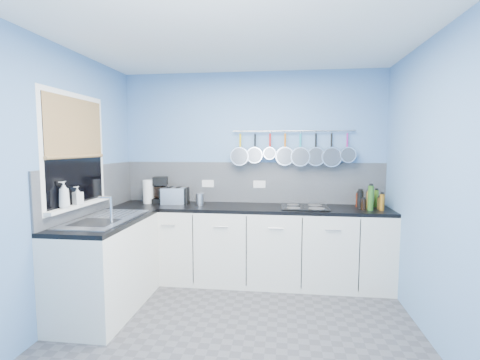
% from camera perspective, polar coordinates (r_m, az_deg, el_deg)
% --- Properties ---
extents(floor, '(3.20, 3.00, 0.02)m').
position_cam_1_polar(floor, '(3.25, -0.86, -24.07)').
color(floor, '#47474C').
rests_on(floor, ground).
extents(ceiling, '(3.20, 3.00, 0.02)m').
position_cam_1_polar(ceiling, '(2.97, -0.94, 23.44)').
color(ceiling, white).
rests_on(ceiling, ground).
extents(wall_back, '(3.20, 0.02, 2.50)m').
position_cam_1_polar(wall_back, '(4.34, 1.92, 0.94)').
color(wall_back, '#5883B8').
rests_on(wall_back, ground).
extents(wall_front, '(3.20, 0.02, 2.50)m').
position_cam_1_polar(wall_front, '(1.39, -9.81, -8.85)').
color(wall_front, '#5883B8').
rests_on(wall_front, ground).
extents(wall_left, '(0.02, 3.00, 2.50)m').
position_cam_1_polar(wall_left, '(3.46, -28.30, -0.86)').
color(wall_left, '#5883B8').
rests_on(wall_left, ground).
extents(wall_right, '(0.02, 3.00, 2.50)m').
position_cam_1_polar(wall_right, '(3.07, 30.40, -1.70)').
color(wall_right, '#5883B8').
rests_on(wall_right, ground).
extents(backsplash_back, '(3.20, 0.02, 0.50)m').
position_cam_1_polar(backsplash_back, '(4.33, 1.89, -0.40)').
color(backsplash_back, slate).
rests_on(backsplash_back, wall_back).
extents(backsplash_left, '(0.02, 1.80, 0.50)m').
position_cam_1_polar(backsplash_left, '(3.96, -22.95, -1.38)').
color(backsplash_left, slate).
rests_on(backsplash_left, wall_left).
extents(cabinet_run_back, '(3.20, 0.60, 0.86)m').
position_cam_1_polar(cabinet_run_back, '(4.18, 1.48, -10.66)').
color(cabinet_run_back, silver).
rests_on(cabinet_run_back, ground).
extents(worktop_back, '(3.20, 0.60, 0.04)m').
position_cam_1_polar(worktop_back, '(4.08, 1.50, -4.59)').
color(worktop_back, black).
rests_on(worktop_back, cabinet_run_back).
extents(cabinet_run_left, '(0.60, 1.20, 0.86)m').
position_cam_1_polar(cabinet_run_left, '(3.72, -20.96, -13.10)').
color(cabinet_run_left, silver).
rests_on(cabinet_run_left, ground).
extents(worktop_left, '(0.60, 1.20, 0.04)m').
position_cam_1_polar(worktop_left, '(3.61, -21.21, -6.30)').
color(worktop_left, black).
rests_on(worktop_left, cabinet_run_left).
extents(window_frame, '(0.01, 1.00, 1.10)m').
position_cam_1_polar(window_frame, '(3.68, -25.35, 4.28)').
color(window_frame, white).
rests_on(window_frame, wall_left).
extents(window_glass, '(0.01, 0.90, 1.00)m').
position_cam_1_polar(window_glass, '(3.67, -25.29, 4.28)').
color(window_glass, black).
rests_on(window_glass, wall_left).
extents(bamboo_blind, '(0.01, 0.90, 0.55)m').
position_cam_1_polar(bamboo_blind, '(3.67, -25.32, 7.79)').
color(bamboo_blind, tan).
rests_on(bamboo_blind, wall_left).
extents(window_sill, '(0.10, 0.98, 0.03)m').
position_cam_1_polar(window_sill, '(3.70, -24.70, -3.69)').
color(window_sill, white).
rests_on(window_sill, wall_left).
extents(sink_unit, '(0.50, 0.95, 0.01)m').
position_cam_1_polar(sink_unit, '(3.60, -21.22, -5.93)').
color(sink_unit, silver).
rests_on(sink_unit, worktop_left).
extents(mixer_tap, '(0.12, 0.08, 0.26)m').
position_cam_1_polar(mixer_tap, '(3.35, -20.34, -4.55)').
color(mixer_tap, silver).
rests_on(mixer_tap, worktop_left).
extents(socket_left, '(0.15, 0.01, 0.09)m').
position_cam_1_polar(socket_left, '(4.40, -5.28, -0.58)').
color(socket_left, white).
rests_on(socket_left, backsplash_back).
extents(socket_right, '(0.15, 0.01, 0.09)m').
position_cam_1_polar(socket_right, '(4.31, 3.19, -0.70)').
color(socket_right, white).
rests_on(socket_right, backsplash_back).
extents(pot_rail, '(1.45, 0.02, 0.02)m').
position_cam_1_polar(pot_rail, '(4.26, 8.65, 7.93)').
color(pot_rail, silver).
rests_on(pot_rail, wall_back).
extents(soap_bottle_a, '(0.12, 0.12, 0.24)m').
position_cam_1_polar(soap_bottle_a, '(3.45, -26.85, -2.16)').
color(soap_bottle_a, white).
rests_on(soap_bottle_a, window_sill).
extents(soap_bottle_b, '(0.10, 0.10, 0.17)m').
position_cam_1_polar(soap_bottle_b, '(3.62, -25.05, -2.29)').
color(soap_bottle_b, white).
rests_on(soap_bottle_b, window_sill).
extents(paper_towel, '(0.15, 0.15, 0.29)m').
position_cam_1_polar(paper_towel, '(4.42, -14.79, -1.86)').
color(paper_towel, white).
rests_on(paper_towel, worktop_back).
extents(coffee_maker, '(0.22, 0.24, 0.32)m').
position_cam_1_polar(coffee_maker, '(4.42, -12.96, -1.59)').
color(coffee_maker, black).
rests_on(coffee_maker, worktop_back).
extents(toaster, '(0.33, 0.22, 0.20)m').
position_cam_1_polar(toaster, '(4.30, -10.68, -2.55)').
color(toaster, silver).
rests_on(toaster, worktop_back).
extents(canister, '(0.10, 0.10, 0.14)m').
position_cam_1_polar(canister, '(4.19, -6.60, -3.13)').
color(canister, silver).
rests_on(canister, worktop_back).
extents(hob, '(0.53, 0.46, 0.01)m').
position_cam_1_polar(hob, '(4.05, 10.51, -4.39)').
color(hob, black).
rests_on(hob, worktop_back).
extents(pan_0, '(0.23, 0.10, 0.42)m').
position_cam_1_polar(pan_0, '(4.27, 0.03, 5.19)').
color(pan_0, silver).
rests_on(pan_0, pot_rail).
extents(pan_1, '(0.20, 0.10, 0.39)m').
position_cam_1_polar(pan_1, '(4.25, 2.47, 5.38)').
color(pan_1, silver).
rests_on(pan_1, pot_rail).
extents(pan_2, '(0.15, 0.12, 0.34)m').
position_cam_1_polar(pan_2, '(4.24, 4.92, 5.68)').
color(pan_2, silver).
rests_on(pan_2, pot_rail).
extents(pan_3, '(0.22, 0.06, 0.41)m').
position_cam_1_polar(pan_3, '(4.24, 7.38, 5.17)').
color(pan_3, silver).
rests_on(pan_3, pot_rail).
extents(pan_4, '(0.23, 0.09, 0.42)m').
position_cam_1_polar(pan_4, '(4.24, 9.84, 5.07)').
color(pan_4, silver).
rests_on(pan_4, pot_rail).
extents(pan_5, '(0.23, 0.08, 0.42)m').
position_cam_1_polar(pan_5, '(4.26, 12.29, 5.07)').
color(pan_5, silver).
rests_on(pan_5, pot_rail).
extents(pan_6, '(0.24, 0.09, 0.43)m').
position_cam_1_polar(pan_6, '(4.28, 14.72, 4.94)').
color(pan_6, silver).
rests_on(pan_6, pot_rail).
extents(pan_7, '(0.18, 0.11, 0.37)m').
position_cam_1_polar(pan_7, '(4.30, 17.13, 5.23)').
color(pan_7, silver).
rests_on(pan_7, pot_rail).
extents(condiment_0, '(0.05, 0.05, 0.20)m').
position_cam_1_polar(condiment_0, '(4.30, 21.40, -2.85)').
color(condiment_0, '#3F721E').
rests_on(condiment_0, worktop_back).
extents(condiment_1, '(0.06, 0.06, 0.17)m').
position_cam_1_polar(condiment_1, '(4.27, 20.31, -3.06)').
color(condiment_1, brown).
rests_on(condiment_1, worktop_back).
extents(condiment_2, '(0.06, 0.06, 0.16)m').
position_cam_1_polar(condiment_2, '(4.25, 18.77, -3.11)').
color(condiment_2, '#4C190C').
rests_on(condiment_2, worktop_back).
extents(condiment_3, '(0.05, 0.05, 0.13)m').
position_cam_1_polar(condiment_3, '(4.19, 21.86, -3.55)').
color(condiment_3, brown).
rests_on(condiment_3, worktop_back).
extents(condiment_4, '(0.06, 0.06, 0.20)m').
position_cam_1_polar(condiment_4, '(4.19, 20.49, -3.03)').
color(condiment_4, olive).
rests_on(condiment_4, worktop_back).
extents(condiment_5, '(0.07, 0.07, 0.20)m').
position_cam_1_polar(condiment_5, '(4.17, 19.07, -3.02)').
color(condiment_5, black).
rests_on(condiment_5, worktop_back).
extents(condiment_6, '(0.05, 0.05, 0.18)m').
position_cam_1_polar(condiment_6, '(4.11, 22.21, -3.40)').
color(condiment_6, '#8C5914').
rests_on(condiment_6, worktop_back).
extents(condiment_7, '(0.06, 0.06, 0.27)m').
position_cam_1_polar(condiment_7, '(4.05, 20.60, -2.78)').
color(condiment_7, '#265919').
rests_on(condiment_7, worktop_back).
extents(condiment_8, '(0.06, 0.06, 0.12)m').
position_cam_1_polar(condiment_8, '(4.06, 19.56, -3.80)').
color(condiment_8, black).
rests_on(condiment_8, worktop_back).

